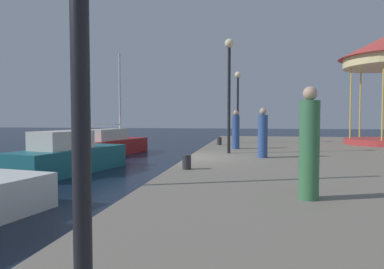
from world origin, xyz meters
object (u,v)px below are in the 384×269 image
(lamp_post_far_end, at_px, (238,94))
(person_far_corner, at_px, (236,131))
(motorboat_teal, at_px, (69,157))
(person_mid_promenade, at_px, (309,146))
(person_by_the_water, at_px, (263,134))
(lamp_post_mid_promenade, at_px, (229,76))
(sailboat_red, at_px, (110,145))
(bollard_center, at_px, (187,162))
(bollard_south, at_px, (219,141))

(lamp_post_far_end, bearing_deg, person_far_corner, -89.39)
(motorboat_teal, xyz_separation_m, person_mid_promenade, (8.19, -6.70, 1.07))
(person_by_the_water, bearing_deg, person_mid_promenade, -85.07)
(lamp_post_mid_promenade, distance_m, person_mid_promenade, 8.10)
(person_mid_promenade, bearing_deg, motorboat_teal, 140.73)
(motorboat_teal, xyz_separation_m, person_by_the_water, (7.65, -0.42, 0.98))
(sailboat_red, bearing_deg, motorboat_teal, -81.80)
(lamp_post_mid_promenade, distance_m, person_by_the_water, 2.89)
(person_mid_promenade, bearing_deg, person_by_the_water, 94.93)
(bollard_center, bearing_deg, sailboat_red, 122.48)
(person_by_the_water, bearing_deg, lamp_post_far_end, 98.85)
(person_by_the_water, bearing_deg, bollard_center, -124.06)
(person_far_corner, bearing_deg, motorboat_teal, -155.59)
(motorboat_teal, height_order, lamp_post_far_end, lamp_post_far_end)
(sailboat_red, xyz_separation_m, motorboat_teal, (0.94, -6.49, 0.03))
(motorboat_teal, bearing_deg, person_far_corner, 24.41)
(sailboat_red, relative_size, person_far_corner, 3.67)
(lamp_post_mid_promenade, bearing_deg, person_far_corner, 84.66)
(bollard_center, relative_size, bollard_south, 1.00)
(lamp_post_mid_promenade, xyz_separation_m, bollard_south, (-0.73, 4.19, -2.86))
(lamp_post_far_end, xyz_separation_m, person_by_the_water, (1.12, -7.17, -1.94))
(sailboat_red, xyz_separation_m, bollard_center, (6.43, -10.10, 0.38))
(sailboat_red, relative_size, motorboat_teal, 1.15)
(sailboat_red, distance_m, lamp_post_far_end, 8.03)
(bollard_south, relative_size, person_far_corner, 0.23)
(bollard_south, bearing_deg, person_far_corner, -66.24)
(lamp_post_far_end, xyz_separation_m, person_mid_promenade, (1.66, -13.45, -1.84))
(sailboat_red, height_order, bollard_center, sailboat_red)
(sailboat_red, bearing_deg, person_far_corner, -25.01)
(sailboat_red, relative_size, person_by_the_water, 3.67)
(motorboat_teal, bearing_deg, person_by_the_water, -3.14)
(motorboat_teal, xyz_separation_m, bollard_south, (5.65, 5.09, 0.35))
(bollard_center, height_order, bollard_south, same)
(lamp_post_mid_promenade, xyz_separation_m, person_mid_promenade, (1.81, -7.59, -2.15))
(motorboat_teal, distance_m, person_by_the_water, 7.73)
(bollard_center, distance_m, person_far_corner, 6.71)
(lamp_post_far_end, distance_m, bollard_south, 3.18)
(lamp_post_mid_promenade, bearing_deg, bollard_center, -101.12)
(bollard_south, distance_m, person_mid_promenade, 12.08)
(sailboat_red, xyz_separation_m, bollard_south, (6.59, -1.40, 0.38))
(sailboat_red, bearing_deg, person_by_the_water, -38.82)
(motorboat_teal, relative_size, bollard_center, 14.00)
(lamp_post_far_end, distance_m, person_mid_promenade, 13.68)
(lamp_post_far_end, bearing_deg, person_by_the_water, -81.15)
(bollard_south, xyz_separation_m, person_by_the_water, (2.00, -5.51, 0.62))
(motorboat_teal, distance_m, person_mid_promenade, 10.64)
(lamp_post_mid_promenade, bearing_deg, motorboat_teal, -172.02)
(bollard_center, distance_m, bollard_south, 8.70)
(bollard_center, height_order, person_by_the_water, person_by_the_water)
(lamp_post_far_end, height_order, person_far_corner, lamp_post_far_end)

